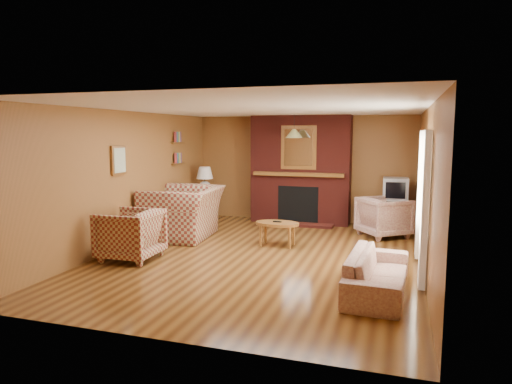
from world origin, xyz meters
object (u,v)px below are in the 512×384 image
(side_table, at_px, (205,208))
(crt_tv, at_px, (396,189))
(tv_stand, at_px, (395,215))
(floral_armchair, at_px, (384,217))
(coffee_table, at_px, (277,225))
(plaid_armchair, at_px, (130,235))
(floral_sofa, at_px, (377,273))
(plaid_loveseat, at_px, (183,212))
(fireplace, at_px, (301,170))
(table_lamp, at_px, (205,179))

(side_table, height_order, crt_tv, crt_tv)
(tv_stand, xyz_separation_m, crt_tv, (0.00, -0.01, 0.55))
(floral_armchair, bearing_deg, coffee_table, 90.07)
(plaid_armchair, height_order, coffee_table, plaid_armchair)
(floral_sofa, bearing_deg, coffee_table, 46.43)
(plaid_armchair, bearing_deg, crt_tv, 130.69)
(floral_sofa, relative_size, floral_armchair, 2.04)
(plaid_armchair, xyz_separation_m, tv_stand, (4.00, 3.63, -0.09))
(plaid_loveseat, xyz_separation_m, floral_armchair, (3.71, 1.24, -0.10))
(fireplace, bearing_deg, coffee_table, -88.29)
(table_lamp, relative_size, crt_tv, 1.22)
(fireplace, distance_m, tv_stand, 2.23)
(side_table, bearing_deg, plaid_loveseat, -81.11)
(fireplace, height_order, tv_stand, fireplace)
(fireplace, relative_size, crt_tv, 4.67)
(tv_stand, bearing_deg, fireplace, 174.88)
(fireplace, height_order, plaid_armchair, fireplace)
(fireplace, bearing_deg, table_lamp, -165.71)
(floral_armchair, xyz_separation_m, tv_stand, (0.19, 0.71, -0.07))
(table_lamp, bearing_deg, floral_armchair, -5.21)
(floral_sofa, xyz_separation_m, table_lamp, (-4.00, 3.65, 0.72))
(floral_sofa, height_order, crt_tv, crt_tv)
(coffee_table, bearing_deg, tv_stand, 46.20)
(floral_armchair, bearing_deg, plaid_armchair, 90.40)
(plaid_armchair, bearing_deg, side_table, -178.85)
(floral_sofa, bearing_deg, plaid_loveseat, 64.27)
(plaid_loveseat, distance_m, crt_tv, 4.37)
(coffee_table, bearing_deg, floral_sofa, -46.58)
(floral_armchair, height_order, tv_stand, floral_armchair)
(tv_stand, distance_m, crt_tv, 0.55)
(fireplace, xyz_separation_m, plaid_loveseat, (-1.85, -2.13, -0.70))
(crt_tv, bearing_deg, side_table, -175.26)
(plaid_armchair, bearing_deg, fireplace, 151.44)
(plaid_loveseat, bearing_deg, plaid_armchair, -9.13)
(plaid_loveseat, height_order, table_lamp, table_lamp)
(plaid_armchair, distance_m, floral_armchair, 4.80)
(fireplace, xyz_separation_m, floral_sofa, (1.90, -4.19, -0.93))
(tv_stand, bearing_deg, plaid_armchair, -137.77)
(fireplace, xyz_separation_m, crt_tv, (2.05, -0.19, -0.32))
(plaid_armchair, height_order, table_lamp, table_lamp)
(table_lamp, xyz_separation_m, tv_stand, (4.15, 0.35, -0.66))
(plaid_loveseat, distance_m, coffee_table, 1.92)
(coffee_table, relative_size, side_table, 1.26)
(plaid_armchair, relative_size, crt_tv, 1.73)
(floral_sofa, relative_size, coffee_table, 2.21)
(plaid_loveseat, height_order, coffee_table, plaid_loveseat)
(tv_stand, bearing_deg, table_lamp, -175.15)
(table_lamp, bearing_deg, floral_sofa, -42.41)
(floral_armchair, bearing_deg, fireplace, 27.28)
(plaid_armchair, height_order, crt_tv, crt_tv)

